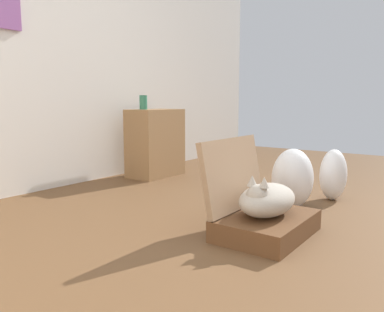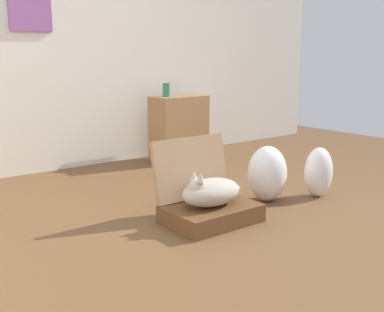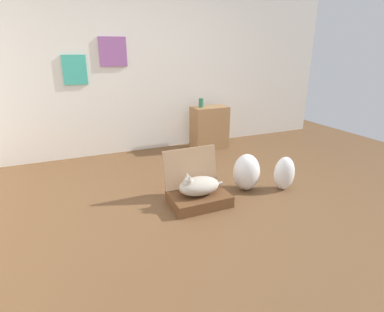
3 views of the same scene
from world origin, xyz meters
name	(u,v)px [view 3 (image 3 of 3)]	position (x,y,z in m)	size (l,w,h in m)	color
ground_plane	(214,208)	(0.00, 0.00, 0.00)	(7.68, 7.68, 0.00)	brown
wall_back	(148,66)	(0.00, 2.26, 1.30)	(6.40, 0.15, 2.60)	silver
suitcase_base	(199,199)	(-0.11, 0.14, 0.06)	(0.61, 0.43, 0.12)	brown
suitcase_lid	(190,167)	(-0.11, 0.36, 0.34)	(0.61, 0.43, 0.04)	#9B7756
cat	(198,186)	(-0.12, 0.14, 0.22)	(0.52, 0.28, 0.25)	#B2A899
plastic_bag_white	(246,172)	(0.54, 0.25, 0.22)	(0.31, 0.29, 0.43)	white
plastic_bag_clear	(284,173)	(0.95, 0.08, 0.20)	(0.25, 0.20, 0.40)	white
side_table	(209,128)	(0.87, 1.85, 0.34)	(0.57, 0.34, 0.68)	olive
vase_tall	(201,103)	(0.73, 1.88, 0.75)	(0.08, 0.08, 0.14)	#2D7051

